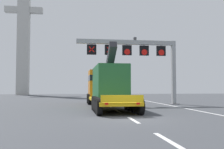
% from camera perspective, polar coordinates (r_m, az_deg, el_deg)
% --- Properties ---
extents(ground, '(112.00, 112.00, 0.00)m').
position_cam_1_polar(ground, '(14.68, 3.85, -9.91)').
color(ground, '#424449').
extents(lane_markings, '(0.20, 55.05, 0.01)m').
position_cam_1_polar(lane_markings, '(34.68, -2.73, -5.90)').
color(lane_markings, silver).
rests_on(lane_markings, ground).
extents(edge_line_right, '(0.20, 63.00, 0.01)m').
position_cam_1_polar(edge_line_right, '(27.87, 11.48, -6.56)').
color(edge_line_right, silver).
rests_on(edge_line_right, ground).
extents(overhead_lane_gantry, '(10.82, 0.90, 7.09)m').
position_cam_1_polar(overhead_lane_gantry, '(26.93, 6.16, 4.89)').
color(overhead_lane_gantry, '#9EA0A5').
rests_on(overhead_lane_gantry, ground).
extents(heavy_haul_truck_yellow, '(3.21, 14.10, 5.30)m').
position_cam_1_polar(heavy_haul_truck_yellow, '(23.54, -1.46, -2.46)').
color(heavy_haul_truck_yellow, yellow).
rests_on(heavy_haul_truck_yellow, ground).
extents(bridge_pylon_distant, '(9.00, 2.00, 33.74)m').
position_cam_1_polar(bridge_pylon_distant, '(66.98, -19.30, 10.56)').
color(bridge_pylon_distant, '#B7B7B2').
rests_on(bridge_pylon_distant, ground).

